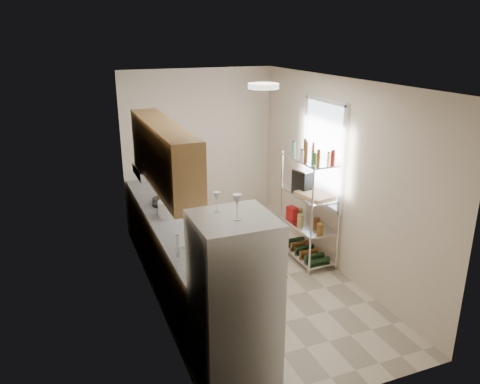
# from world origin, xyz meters

# --- Properties ---
(room) EXTENTS (2.52, 4.42, 2.62)m
(room) POSITION_xyz_m (0.00, 0.00, 1.30)
(room) COLOR beige
(room) RESTS_ON ground
(counter_run) EXTENTS (0.63, 3.51, 0.90)m
(counter_run) POSITION_xyz_m (-0.92, 0.44, 0.45)
(counter_run) COLOR #A67E47
(counter_run) RESTS_ON ground
(upper_cabinets) EXTENTS (0.33, 2.20, 0.72)m
(upper_cabinets) POSITION_xyz_m (-1.05, 0.10, 1.81)
(upper_cabinets) COLOR #A67E47
(upper_cabinets) RESTS_ON room
(range_hood) EXTENTS (0.50, 0.60, 0.12)m
(range_hood) POSITION_xyz_m (-1.00, 0.90, 1.39)
(range_hood) COLOR #B7BABC
(range_hood) RESTS_ON room
(window) EXTENTS (0.06, 1.00, 1.46)m
(window) POSITION_xyz_m (1.23, 0.35, 1.55)
(window) COLOR white
(window) RESTS_ON room
(bakers_rack) EXTENTS (0.45, 0.90, 1.73)m
(bakers_rack) POSITION_xyz_m (1.00, 0.30, 1.11)
(bakers_rack) COLOR silver
(bakers_rack) RESTS_ON ground
(ceiling_dome) EXTENTS (0.34, 0.34, 0.05)m
(ceiling_dome) POSITION_xyz_m (0.00, -0.30, 2.57)
(ceiling_dome) COLOR white
(ceiling_dome) RESTS_ON room
(refrigerator) EXTENTS (0.68, 0.68, 1.66)m
(refrigerator) POSITION_xyz_m (-0.87, -1.64, 0.83)
(refrigerator) COLOR white
(refrigerator) RESTS_ON ground
(wine_glass_a) EXTENTS (0.08, 0.08, 0.22)m
(wine_glass_a) POSITION_xyz_m (-0.86, -1.70, 1.77)
(wine_glass_a) COLOR silver
(wine_glass_a) RESTS_ON refrigerator
(wine_glass_b) EXTENTS (0.06, 0.06, 0.18)m
(wine_glass_b) POSITION_xyz_m (-0.96, -1.47, 1.75)
(wine_glass_b) COLOR silver
(wine_glass_b) RESTS_ON refrigerator
(rice_cooker) EXTENTS (0.25, 0.25, 0.20)m
(rice_cooker) POSITION_xyz_m (-0.95, 0.47, 1.00)
(rice_cooker) COLOR silver
(rice_cooker) RESTS_ON counter_run
(frying_pan_large) EXTENTS (0.31, 0.31, 0.04)m
(frying_pan_large) POSITION_xyz_m (-0.95, 0.90, 0.92)
(frying_pan_large) COLOR black
(frying_pan_large) RESTS_ON counter_run
(frying_pan_small) EXTENTS (0.25, 0.25, 0.04)m
(frying_pan_small) POSITION_xyz_m (-0.92, 1.08, 0.92)
(frying_pan_small) COLOR black
(frying_pan_small) RESTS_ON counter_run
(cutting_board) EXTENTS (0.47, 0.56, 0.03)m
(cutting_board) POSITION_xyz_m (1.03, 0.19, 1.03)
(cutting_board) COLOR tan
(cutting_board) RESTS_ON bakers_rack
(espresso_machine) EXTENTS (0.24, 0.30, 0.31)m
(espresso_machine) POSITION_xyz_m (0.97, 0.46, 1.17)
(espresso_machine) COLOR black
(espresso_machine) RESTS_ON bakers_rack
(storage_bag) EXTENTS (0.14, 0.17, 0.17)m
(storage_bag) POSITION_xyz_m (0.88, 0.56, 0.65)
(storage_bag) COLOR #9F1314
(storage_bag) RESTS_ON bakers_rack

